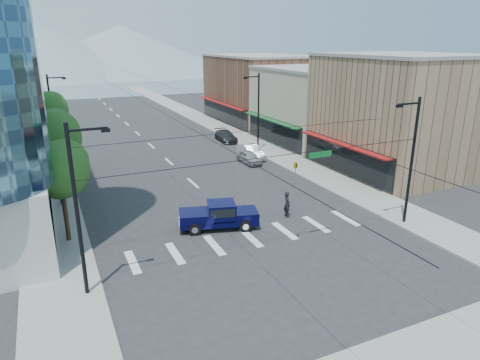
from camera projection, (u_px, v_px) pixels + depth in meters
The scene contains 21 objects.
ground at pixel (264, 247), 27.20m from camera, with size 160.00×160.00×0.00m, color #28282B.
sidewalk_left at pixel (44, 138), 56.91m from camera, with size 4.00×120.00×0.15m, color gray.
sidewalk_right at pixel (212, 124), 66.45m from camera, with size 4.00×120.00×0.15m, color gray.
shop_near at pixel (397, 115), 42.06m from camera, with size 12.00×14.00×11.00m, color #8C6B4C.
shop_mid at pixel (315, 106), 54.45m from camera, with size 12.00×14.00×9.00m, color tan.
shop_far at pixel (258, 89), 68.10m from camera, with size 12.00×18.00×10.00m, color brown.
clock_tower at pixel (2, 52), 70.79m from camera, with size 4.80×4.80×20.40m.
mountain_left at pixel (23, 44), 147.18m from camera, with size 80.00×80.00×22.00m, color gray.
mountain_right at pixel (121, 49), 170.36m from camera, with size 90.00×90.00×18.00m, color gray.
tree_near at pixel (62, 168), 26.50m from camera, with size 3.65×3.64×6.71m.
tree_midnear at pixel (55, 136), 32.35m from camera, with size 4.09×4.09×7.52m.
tree_midfar at pixel (53, 127), 38.57m from camera, with size 3.65×3.64×6.71m.
tree_far at pixel (49, 110), 44.42m from camera, with size 4.09×4.09×7.52m.
signal_rig at pixel (276, 182), 24.96m from camera, with size 21.80×0.20×9.00m.
lamp_pole_nw at pixel (53, 112), 47.29m from camera, with size 2.00×0.25×9.00m.
lamp_pole_ne at pixel (257, 109), 48.88m from camera, with size 2.00×0.25×9.00m.
pickup_truck at pixel (218, 215), 29.64m from camera, with size 5.83×3.37×1.87m.
pedestrian at pixel (287, 204), 31.55m from camera, with size 0.72×0.47×1.96m, color black.
parked_car_near at pixel (249, 157), 45.41m from camera, with size 1.57×3.90×1.33m, color #AAAAAF.
parked_car_mid at pixel (251, 152), 47.27m from camera, with size 1.57×4.50×1.48m, color silver.
parked_car_far at pixel (226, 136), 55.20m from camera, with size 1.92×4.73×1.37m, color #303133.
Camera 1 is at (-11.64, -21.62, 12.54)m, focal length 32.00 mm.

